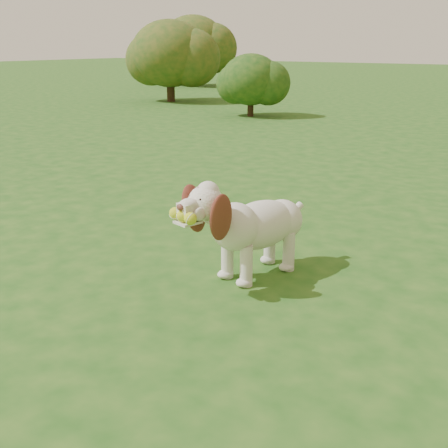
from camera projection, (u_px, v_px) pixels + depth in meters
The scene contains 5 objects.
ground at pixel (190, 267), 3.84m from camera, with size 80.00×80.00×0.00m, color #1A4C15.
dog at pixel (249, 223), 3.56m from camera, with size 0.53×1.06×0.70m.
shrub_a at pixel (251, 80), 11.47m from camera, with size 1.22×1.22×1.26m.
shrub_g at pixel (193, 44), 19.45m from camera, with size 2.31×2.31×2.39m.
shrub_e at pixel (170, 54), 14.26m from camera, with size 1.97×1.97×2.04m.
Camera 1 is at (2.19, -2.82, 1.46)m, focal length 45.00 mm.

